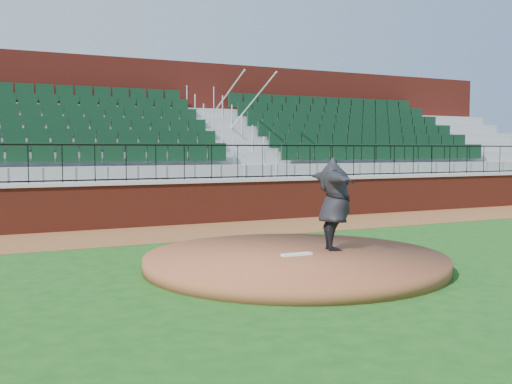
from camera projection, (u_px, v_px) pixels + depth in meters
ground at (292, 267)px, 11.22m from camera, size 90.00×90.00×0.00m
warning_track at (190, 232)px, 16.04m from camera, size 34.00×3.20×0.01m
field_wall at (171, 204)px, 17.43m from camera, size 34.00×0.35×1.20m
wall_cap at (170, 182)px, 17.38m from camera, size 34.00×0.45×0.10m
wall_railing at (170, 163)px, 17.35m from camera, size 34.00×0.05×1.00m
seating_stands at (143, 146)px, 19.74m from camera, size 34.00×5.10×4.60m
concourse_wall at (122, 134)px, 22.21m from camera, size 34.00×0.50×5.50m
pitchers_mound at (295, 261)px, 11.13m from camera, size 5.53×5.53×0.25m
pitching_rubber at (297, 254)px, 11.02m from camera, size 0.59×0.18×0.04m
pitcher at (334, 204)px, 11.54m from camera, size 1.17×2.26×1.77m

